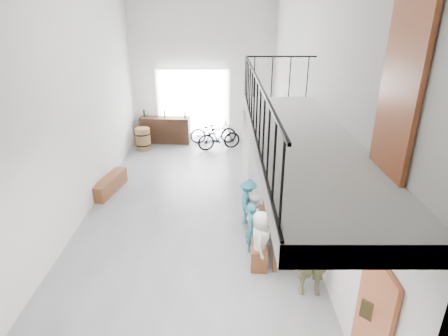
{
  "coord_description": "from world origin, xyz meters",
  "views": [
    {
      "loc": [
        0.8,
        -8.54,
        4.87
      ],
      "look_at": [
        0.8,
        -0.5,
        1.47
      ],
      "focal_mm": 30.0,
      "sensor_mm": 36.0,
      "label": 1
    }
  ],
  "objects_px": {
    "tasting_table": "(288,216)",
    "bicycle_near": "(213,132)",
    "serving_counter": "(165,130)",
    "oak_barrel": "(143,139)",
    "side_bench": "(110,184)",
    "host_standing": "(313,256)",
    "bench_inner": "(259,235)"
  },
  "relations": [
    {
      "from": "tasting_table",
      "to": "bicycle_near",
      "type": "bearing_deg",
      "value": 104.2
    },
    {
      "from": "serving_counter",
      "to": "oak_barrel",
      "type": "bearing_deg",
      "value": -126.33
    },
    {
      "from": "side_bench",
      "to": "host_standing",
      "type": "height_order",
      "value": "host_standing"
    },
    {
      "from": "serving_counter",
      "to": "bicycle_near",
      "type": "bearing_deg",
      "value": 1.09
    },
    {
      "from": "tasting_table",
      "to": "oak_barrel",
      "type": "bearing_deg",
      "value": 125.12
    },
    {
      "from": "tasting_table",
      "to": "bench_inner",
      "type": "bearing_deg",
      "value": -177.35
    },
    {
      "from": "side_bench",
      "to": "bicycle_near",
      "type": "xyz_separation_m",
      "value": [
        2.88,
        4.29,
        0.25
      ]
    },
    {
      "from": "oak_barrel",
      "to": "serving_counter",
      "type": "height_order",
      "value": "serving_counter"
    },
    {
      "from": "tasting_table",
      "to": "host_standing",
      "type": "xyz_separation_m",
      "value": [
        0.21,
        -1.58,
        0.1
      ]
    },
    {
      "from": "oak_barrel",
      "to": "tasting_table",
      "type": "bearing_deg",
      "value": -54.44
    },
    {
      "from": "tasting_table",
      "to": "serving_counter",
      "type": "relative_size",
      "value": 1.18
    },
    {
      "from": "bench_inner",
      "to": "host_standing",
      "type": "xyz_separation_m",
      "value": [
        0.83,
        -1.54,
        0.57
      ]
    },
    {
      "from": "bench_inner",
      "to": "bicycle_near",
      "type": "xyz_separation_m",
      "value": [
        -1.19,
        6.98,
        0.24
      ]
    },
    {
      "from": "bench_inner",
      "to": "bicycle_near",
      "type": "height_order",
      "value": "bicycle_near"
    },
    {
      "from": "serving_counter",
      "to": "bicycle_near",
      "type": "xyz_separation_m",
      "value": [
        1.89,
        -0.11,
        -0.03
      ]
    },
    {
      "from": "oak_barrel",
      "to": "serving_counter",
      "type": "xyz_separation_m",
      "value": [
        0.73,
        0.85,
        0.09
      ]
    },
    {
      "from": "host_standing",
      "to": "tasting_table",
      "type": "bearing_deg",
      "value": 98.81
    },
    {
      "from": "bench_inner",
      "to": "serving_counter",
      "type": "xyz_separation_m",
      "value": [
        -3.08,
        7.09,
        0.27
      ]
    },
    {
      "from": "tasting_table",
      "to": "oak_barrel",
      "type": "relative_size",
      "value": 2.73
    },
    {
      "from": "tasting_table",
      "to": "bench_inner",
      "type": "height_order",
      "value": "tasting_table"
    },
    {
      "from": "side_bench",
      "to": "serving_counter",
      "type": "xyz_separation_m",
      "value": [
        0.99,
        4.4,
        0.28
      ]
    },
    {
      "from": "bench_inner",
      "to": "side_bench",
      "type": "xyz_separation_m",
      "value": [
        -4.07,
        2.69,
        -0.01
      ]
    },
    {
      "from": "bicycle_near",
      "to": "host_standing",
      "type": "bearing_deg",
      "value": -172.03
    },
    {
      "from": "oak_barrel",
      "to": "side_bench",
      "type": "bearing_deg",
      "value": -94.2
    },
    {
      "from": "serving_counter",
      "to": "bicycle_near",
      "type": "relative_size",
      "value": 1.07
    },
    {
      "from": "side_bench",
      "to": "serving_counter",
      "type": "relative_size",
      "value": 0.82
    },
    {
      "from": "side_bench",
      "to": "oak_barrel",
      "type": "relative_size",
      "value": 1.91
    },
    {
      "from": "oak_barrel",
      "to": "host_standing",
      "type": "relative_size",
      "value": 0.52
    },
    {
      "from": "side_bench",
      "to": "host_standing",
      "type": "distance_m",
      "value": 6.51
    },
    {
      "from": "tasting_table",
      "to": "host_standing",
      "type": "bearing_deg",
      "value": -82.98
    },
    {
      "from": "serving_counter",
      "to": "bicycle_near",
      "type": "height_order",
      "value": "serving_counter"
    },
    {
      "from": "bench_inner",
      "to": "oak_barrel",
      "type": "bearing_deg",
      "value": 125.71
    }
  ]
}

